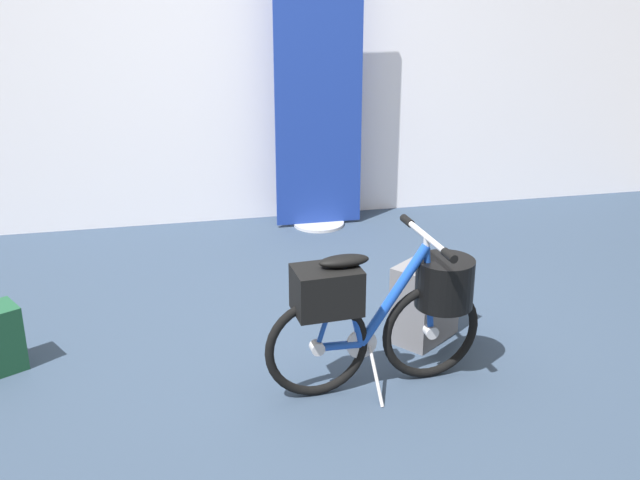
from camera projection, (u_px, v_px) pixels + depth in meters
name	position (u px, v px, depth m)	size (l,w,h in m)	color
ground_plane	(309.00, 368.00, 3.63)	(6.49, 6.49, 0.00)	#2D3D51
back_wall	(243.00, 32.00, 5.23)	(6.49, 0.10, 2.64)	silver
floor_banner_stand	(319.00, 109.00, 5.22)	(0.60, 0.36, 1.84)	#B7B7BC
folding_bike_foreground	(386.00, 306.00, 3.37)	(1.00, 0.53, 0.71)	black
handbag_on_floor	(424.00, 301.00, 3.85)	(0.39, 0.37, 0.40)	slate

